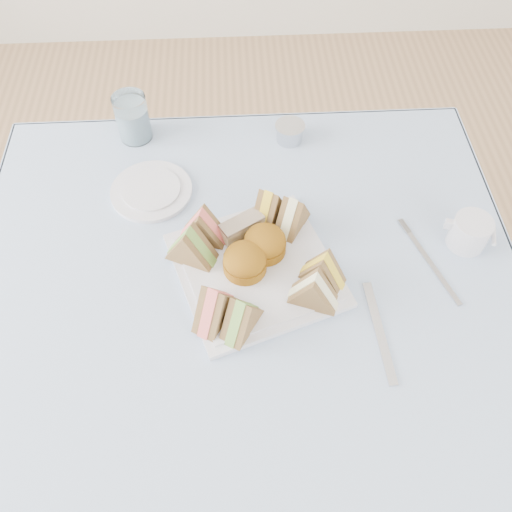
{
  "coord_description": "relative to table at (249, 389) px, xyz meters",
  "views": [
    {
      "loc": [
        -0.01,
        -0.48,
        1.58
      ],
      "look_at": [
        0.02,
        0.08,
        0.8
      ],
      "focal_mm": 38.0,
      "sensor_mm": 36.0,
      "label": 1
    }
  ],
  "objects": [
    {
      "name": "water_glass",
      "position": [
        -0.23,
        0.45,
        0.43
      ],
      "size": [
        0.08,
        0.08,
        0.11
      ],
      "primitive_type": "cylinder",
      "rotation": [
        0.0,
        0.0,
        -0.05
      ],
      "color": "white",
      "rests_on": "tablecloth"
    },
    {
      "name": "creamer_jug",
      "position": [
        0.42,
        0.12,
        0.41
      ],
      "size": [
        0.09,
        0.09,
        0.06
      ],
      "primitive_type": "cylinder",
      "rotation": [
        0.0,
        0.0,
        -0.29
      ],
      "color": "silver",
      "rests_on": "tablecloth"
    },
    {
      "name": "table",
      "position": [
        0.0,
        0.0,
        0.0
      ],
      "size": [
        0.9,
        0.9,
        0.74
      ],
      "primitive_type": "cube",
      "color": "brown",
      "rests_on": "floor"
    },
    {
      "name": "tablecloth",
      "position": [
        0.0,
        0.0,
        0.37
      ],
      "size": [
        1.02,
        1.02,
        0.01
      ],
      "primitive_type": "cube",
      "color": "#93AACC",
      "rests_on": "table"
    },
    {
      "name": "sandwich_fr_a",
      "position": [
        0.14,
        0.05,
        0.42
      ],
      "size": [
        0.09,
        0.07,
        0.07
      ],
      "primitive_type": null,
      "rotation": [
        0.0,
        0.0,
        -0.53
      ],
      "color": "olive",
      "rests_on": "serving_plate"
    },
    {
      "name": "sandwich_br_b",
      "position": [
        0.05,
        0.19,
        0.43
      ],
      "size": [
        0.08,
        0.1,
        0.08
      ],
      "primitive_type": null,
      "rotation": [
        0.0,
        0.0,
        -2.08
      ],
      "color": "olive",
      "rests_on": "serving_plate"
    },
    {
      "name": "serving_plate",
      "position": [
        0.02,
        0.08,
        0.38
      ],
      "size": [
        0.35,
        0.35,
        0.01
      ],
      "primitive_type": "cube",
      "rotation": [
        0.0,
        0.0,
        0.33
      ],
      "color": "silver",
      "rests_on": "tablecloth"
    },
    {
      "name": "sandwich_bl_a",
      "position": [
        -0.1,
        0.11,
        0.43
      ],
      "size": [
        0.1,
        0.08,
        0.08
      ],
      "primitive_type": null,
      "rotation": [
        0.0,
        0.0,
        2.7
      ],
      "color": "olive",
      "rests_on": "serving_plate"
    },
    {
      "name": "fork",
      "position": [
        0.35,
        0.07,
        0.38
      ],
      "size": [
        0.06,
        0.17,
        0.0
      ],
      "primitive_type": "cube",
      "rotation": [
        0.0,
        0.0,
        0.32
      ],
      "color": "#B5B5BC",
      "rests_on": "tablecloth"
    },
    {
      "name": "sandwich_fr_b",
      "position": [
        0.11,
        0.0,
        0.43
      ],
      "size": [
        0.1,
        0.07,
        0.08
      ],
      "primitive_type": null,
      "rotation": [
        0.0,
        0.0,
        -0.35
      ],
      "color": "olive",
      "rests_on": "serving_plate"
    },
    {
      "name": "scone_right",
      "position": [
        0.04,
        0.11,
        0.41
      ],
      "size": [
        0.11,
        0.11,
        0.05
      ],
      "primitive_type": "cylinder",
      "rotation": [
        0.0,
        0.0,
        0.81
      ],
      "color": "#A46411",
      "rests_on": "serving_plate"
    },
    {
      "name": "tea_strainer",
      "position": [
        0.11,
        0.42,
        0.39
      ],
      "size": [
        0.07,
        0.07,
        0.04
      ],
      "primitive_type": "cylinder",
      "rotation": [
        0.0,
        0.0,
        -0.14
      ],
      "color": "#B5B5BC",
      "rests_on": "tablecloth"
    },
    {
      "name": "sandwich_br_a",
      "position": [
        0.09,
        0.17,
        0.43
      ],
      "size": [
        0.08,
        0.1,
        0.08
      ],
      "primitive_type": null,
      "rotation": [
        0.0,
        0.0,
        -2.11
      ],
      "color": "olive",
      "rests_on": "serving_plate"
    },
    {
      "name": "sandwich_fl_b",
      "position": [
        -0.01,
        -0.04,
        0.43
      ],
      "size": [
        0.08,
        0.1,
        0.08
      ],
      "primitive_type": null,
      "rotation": [
        0.0,
        0.0,
        1.01
      ],
      "color": "olive",
      "rests_on": "serving_plate"
    },
    {
      "name": "side_plate",
      "position": [
        -0.18,
        0.28,
        0.38
      ],
      "size": [
        0.18,
        0.18,
        0.01
      ],
      "primitive_type": "cylinder",
      "rotation": [
        0.0,
        0.0,
        -0.1
      ],
      "color": "silver",
      "rests_on": "tablecloth"
    },
    {
      "name": "pastry_slice",
      "position": [
        -0.0,
        0.16,
        0.41
      ],
      "size": [
        0.09,
        0.07,
        0.04
      ],
      "primitive_type": "cube",
      "rotation": [
        0.0,
        0.0,
        0.54
      ],
      "color": "beige",
      "rests_on": "serving_plate"
    },
    {
      "name": "sandwich_fl_a",
      "position": [
        -0.05,
        -0.02,
        0.43
      ],
      "size": [
        0.09,
        0.1,
        0.08
      ],
      "primitive_type": null,
      "rotation": [
        0.0,
        0.0,
        1.03
      ],
      "color": "olive",
      "rests_on": "serving_plate"
    },
    {
      "name": "knife",
      "position": [
        0.22,
        -0.06,
        0.38
      ],
      "size": [
        0.03,
        0.2,
        0.0
      ],
      "primitive_type": "cube",
      "rotation": [
        0.0,
        0.0,
        0.05
      ],
      "color": "#B5B5BC",
      "rests_on": "tablecloth"
    },
    {
      "name": "sandwich_bl_b",
      "position": [
        -0.08,
        0.15,
        0.43
      ],
      "size": [
        0.1,
        0.07,
        0.08
      ],
      "primitive_type": null,
      "rotation": [
        0.0,
        0.0,
        2.84
      ],
      "color": "olive",
      "rests_on": "serving_plate"
    },
    {
      "name": "floor",
      "position": [
        0.0,
        0.0,
        -0.37
      ],
      "size": [
        4.0,
        4.0,
        0.0
      ],
      "primitive_type": "plane",
      "color": "#9E7751",
      "rests_on": "ground"
    },
    {
      "name": "scone_left",
      "position": [
        -0.0,
        0.07,
        0.41
      ],
      "size": [
        0.09,
        0.09,
        0.05
      ],
      "primitive_type": "cylinder",
      "rotation": [
        0.0,
        0.0,
        0.18
      ],
      "color": "#A46411",
      "rests_on": "serving_plate"
    }
  ]
}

